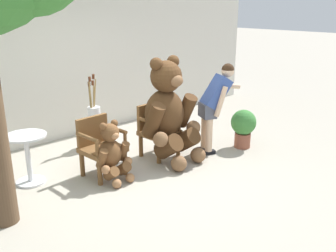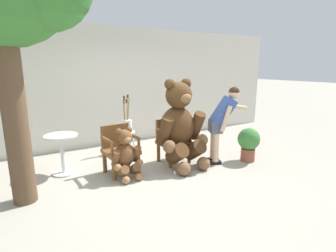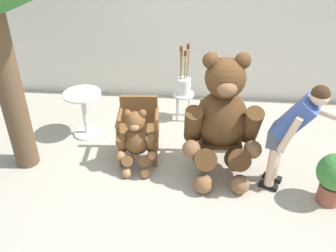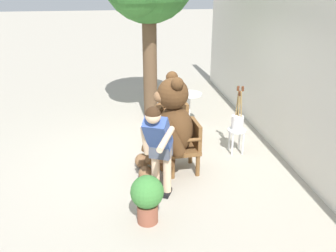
% 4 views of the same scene
% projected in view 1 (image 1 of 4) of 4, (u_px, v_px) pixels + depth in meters
% --- Properties ---
extents(ground_plane, '(60.00, 60.00, 0.00)m').
position_uv_depth(ground_plane, '(152.00, 173.00, 5.61)').
color(ground_plane, '#A8A091').
extents(back_wall, '(10.00, 0.16, 2.80)m').
position_uv_depth(back_wall, '(65.00, 62.00, 6.84)').
color(back_wall, silver).
rests_on(back_wall, ground).
extents(wooden_chair_left, '(0.60, 0.56, 0.86)m').
position_uv_depth(wooden_chair_left, '(100.00, 145.00, 5.45)').
color(wooden_chair_left, brown).
rests_on(wooden_chair_left, ground).
extents(wooden_chair_right, '(0.59, 0.55, 0.86)m').
position_uv_depth(wooden_chair_right, '(157.00, 129.00, 6.17)').
color(wooden_chair_right, brown).
rests_on(wooden_chair_right, ground).
extents(teddy_bear_large, '(1.00, 0.97, 1.67)m').
position_uv_depth(teddy_bear_large, '(168.00, 111.00, 5.87)').
color(teddy_bear_large, '#4C3019').
rests_on(teddy_bear_large, ground).
extents(teddy_bear_small, '(0.53, 0.51, 0.88)m').
position_uv_depth(teddy_bear_small, '(112.00, 152.00, 5.27)').
color(teddy_bear_small, brown).
rests_on(teddy_bear_small, ground).
extents(person_visitor, '(0.88, 0.50, 1.50)m').
position_uv_depth(person_visitor, '(215.00, 101.00, 6.17)').
color(person_visitor, black).
rests_on(person_visitor, ground).
extents(white_stool, '(0.34, 0.34, 0.46)m').
position_uv_depth(white_stool, '(95.00, 127.00, 6.58)').
color(white_stool, silver).
rests_on(white_stool, ground).
extents(brush_bucket, '(0.22, 0.22, 0.82)m').
position_uv_depth(brush_bucket, '(94.00, 111.00, 6.50)').
color(brush_bucket, white).
rests_on(brush_bucket, white_stool).
extents(round_side_table, '(0.56, 0.56, 0.72)m').
position_uv_depth(round_side_table, '(28.00, 153.00, 5.18)').
color(round_side_table, silver).
rests_on(round_side_table, ground).
extents(potted_plant, '(0.44, 0.44, 0.68)m').
position_uv_depth(potted_plant, '(243.00, 126.00, 6.52)').
color(potted_plant, brown).
rests_on(potted_plant, ground).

